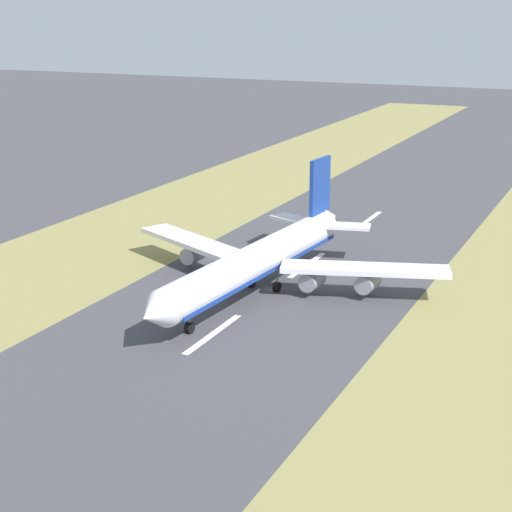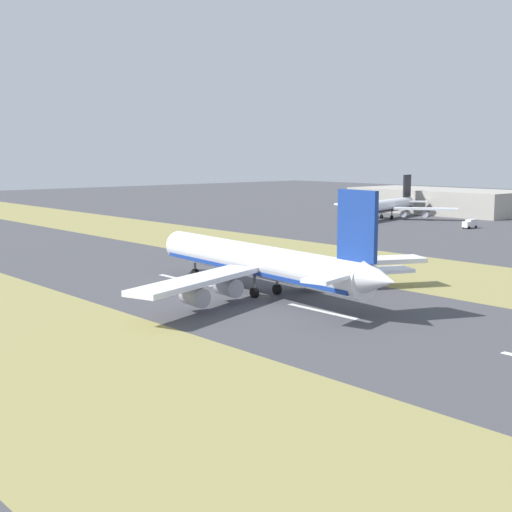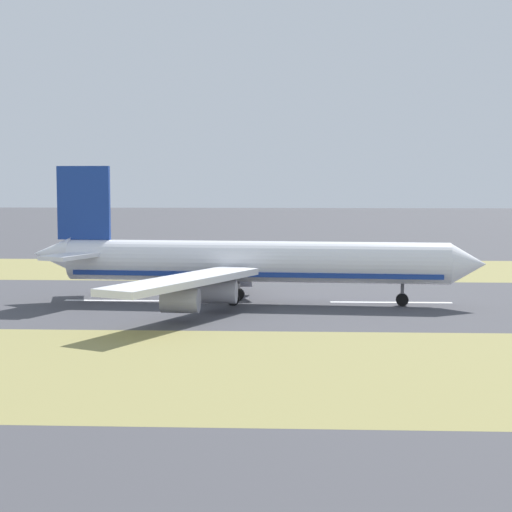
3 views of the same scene
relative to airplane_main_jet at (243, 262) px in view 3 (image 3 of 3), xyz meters
The scene contains 6 objects.
ground_plane 6.44m from the airplane_main_jet, 138.11° to the right, with size 800.00×800.00×0.00m, color #424247.
grass_median_west 47.11m from the airplane_main_jet, behind, with size 40.00×600.00×0.01m, color olive.
grass_median_east 43.75m from the airplane_main_jet, ahead, with size 40.00×600.00×0.01m, color olive.
centreline_dash_mid 19.15m from the airplane_main_jet, 95.35° to the right, with size 1.20×18.00×0.01m, color silver.
centreline_dash_far 22.77m from the airplane_main_jet, 94.43° to the left, with size 1.20×18.00×0.01m, color silver.
airplane_main_jet is the anchor object (origin of this frame).
Camera 3 is at (126.50, 9.22, 18.42)m, focal length 60.00 mm.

